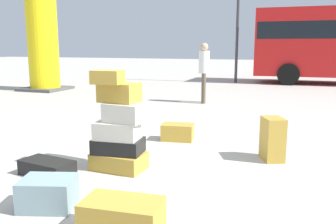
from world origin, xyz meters
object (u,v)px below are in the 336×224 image
Objects in this scene: suitcase_tower at (119,129)px; suitcase_tan_white_trunk at (273,139)px; yellow_dummy_statue at (42,35)px; suitcase_tan_right_side at (122,217)px; person_bearded_onlooker at (204,67)px; suitcase_tan_foreground_near at (178,132)px; suitcase_black_left_side at (47,168)px; suitcase_slate_behind_tower at (48,193)px.

suitcase_tower reaches higher than suitcase_tan_white_trunk.
suitcase_tan_right_side is at bearing -48.10° from yellow_dummy_statue.
suitcase_tan_right_side is (0.81, -1.48, -0.38)m from suitcase_tower.
suitcase_tan_right_side is at bearing -5.07° from person_bearded_onlooker.
suitcase_tan_foreground_near reaches higher than suitcase_black_left_side.
suitcase_tower is 1.73m from suitcase_tan_right_side.
suitcase_tower is at bearing -107.36° from suitcase_tan_foreground_near.
suitcase_black_left_side is 0.15× the size of yellow_dummy_statue.
suitcase_tan_foreground_near is at bearing -36.81° from yellow_dummy_statue.
person_bearded_onlooker is (0.36, 6.37, 0.91)m from suitcase_black_left_side.
suitcase_slate_behind_tower is 2.96m from suitcase_tan_foreground_near.
suitcase_tan_foreground_near is 0.12× the size of yellow_dummy_statue.
person_bearded_onlooker reaches higher than suitcase_tan_foreground_near.
suitcase_black_left_side is (-0.62, 0.76, -0.06)m from suitcase_slate_behind_tower.
suitcase_black_left_side is 0.40× the size of person_bearded_onlooker.
person_bearded_onlooker is (-1.19, 7.34, 0.86)m from suitcase_tan_right_side.
person_bearded_onlooker is at bearing 94.75° from suitcase_black_left_side.
suitcase_tower is at bearing -10.53° from person_bearded_onlooker.
suitcase_black_left_side is (-0.99, -2.17, -0.05)m from suitcase_tan_foreground_near.
suitcase_tower is at bearing -173.90° from suitcase_tan_white_trunk.
suitcase_tan_white_trunk is 0.36× the size of person_bearded_onlooker.
suitcase_tan_right_side is at bearing -23.88° from suitcase_black_left_side.
suitcase_tan_white_trunk reaches higher than suitcase_tan_right_side.
yellow_dummy_statue reaches higher than suitcase_black_left_side.
yellow_dummy_statue is at bearing 121.81° from suitcase_tan_white_trunk.
suitcase_tan_right_side is 1.00× the size of suitcase_black_left_side.
suitcase_slate_behind_tower is at bearing 162.32° from suitcase_tan_right_side.
yellow_dummy_statue is (-7.44, 8.29, 1.83)m from suitcase_tan_right_side.
yellow_dummy_statue reaches higher than suitcase_tan_white_trunk.
yellow_dummy_statue is at bearing 126.64° from suitcase_tan_right_side.
person_bearded_onlooker is (-0.26, 7.13, 0.86)m from suitcase_slate_behind_tower.
suitcase_tan_right_side is 7.48m from person_bearded_onlooker.
suitcase_tan_white_trunk is 0.91× the size of suitcase_black_left_side.
person_bearded_onlooker is at bearing 90.96° from suitcase_tan_white_trunk.
suitcase_slate_behind_tower is (-0.13, -1.28, -0.38)m from suitcase_tower.
suitcase_tan_foreground_near is 0.87× the size of suitcase_tan_white_trunk.
suitcase_tower reaches higher than suitcase_tan_right_side.
suitcase_tan_white_trunk is (1.98, 2.36, 0.15)m from suitcase_slate_behind_tower.
person_bearded_onlooker reaches higher than suitcase_slate_behind_tower.
yellow_dummy_statue is (-6.88, 5.15, 1.84)m from suitcase_tan_foreground_near.
suitcase_black_left_side is at bearing 142.84° from suitcase_tan_right_side.
suitcase_tan_white_trunk is 3.06m from suitcase_black_left_side.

